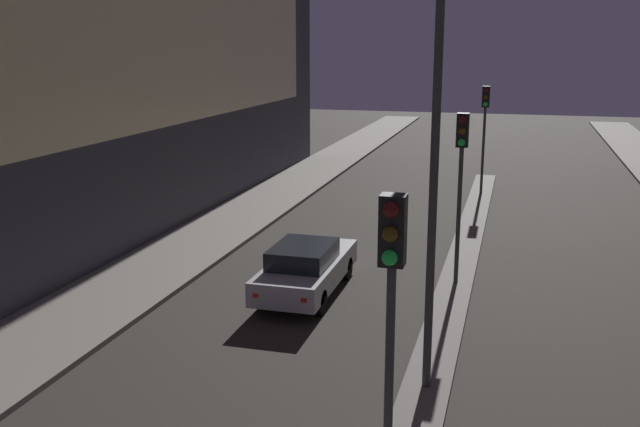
{
  "coord_description": "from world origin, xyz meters",
  "views": [
    {
      "loc": [
        1.4,
        -4.3,
        6.58
      ],
      "look_at": [
        -5.39,
        20.14,
        0.5
      ],
      "focal_mm": 40.0,
      "sensor_mm": 36.0,
      "label": 1
    }
  ],
  "objects": [
    {
      "name": "traffic_light_far",
      "position": [
        0.0,
        27.3,
        3.54
      ],
      "size": [
        0.32,
        0.42,
        4.67
      ],
      "color": "#383838",
      "rests_on": "median_strip"
    },
    {
      "name": "street_lamp",
      "position": [
        0.0,
        8.42,
        5.47
      ],
      "size": [
        0.45,
        0.45,
        8.52
      ],
      "color": "#383838",
      "rests_on": "median_strip"
    },
    {
      "name": "car_left_lane",
      "position": [
        -3.83,
        13.11,
        0.74
      ],
      "size": [
        1.74,
        4.59,
        1.43
      ],
      "color": "#B2B2B7",
      "rests_on": "ground"
    },
    {
      "name": "traffic_light_near",
      "position": [
        0.0,
        4.07,
        3.54
      ],
      "size": [
        0.32,
        0.42,
        4.67
      ],
      "color": "#383838",
      "rests_on": "median_strip"
    },
    {
      "name": "median_strip",
      "position": [
        0.0,
        16.48,
        0.06
      ],
      "size": [
        0.94,
        30.95,
        0.12
      ],
      "color": "#66605B",
      "rests_on": "ground"
    },
    {
      "name": "traffic_light_mid",
      "position": [
        0.0,
        14.8,
        3.54
      ],
      "size": [
        0.32,
        0.42,
        4.67
      ],
      "color": "#383838",
      "rests_on": "median_strip"
    }
  ]
}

